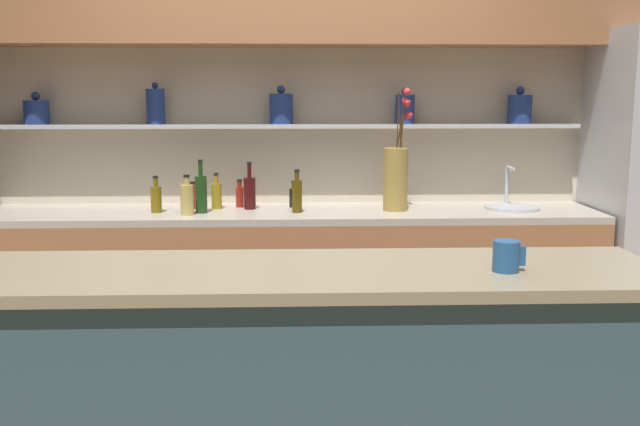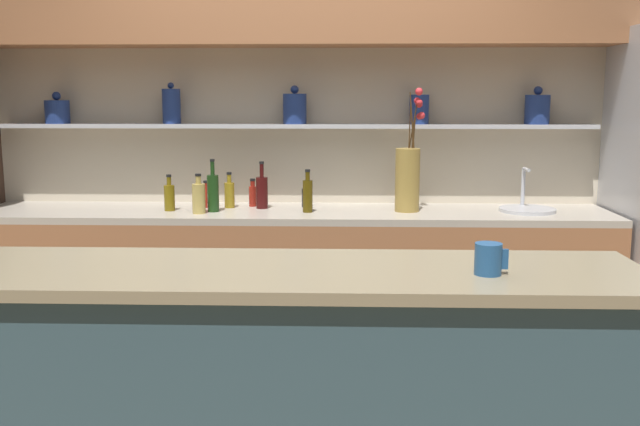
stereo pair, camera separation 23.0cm
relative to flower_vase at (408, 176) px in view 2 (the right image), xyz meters
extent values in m
cube|color=beige|center=(-0.60, 0.37, 0.17)|extent=(5.20, 0.10, 2.60)
cube|color=#B7B7BC|center=(-0.67, 0.23, 0.28)|extent=(3.62, 0.18, 0.02)
cylinder|color=navy|center=(-2.14, 0.22, 0.36)|extent=(0.15, 0.15, 0.14)
sphere|color=navy|center=(-2.14, 0.22, 0.46)|extent=(0.05, 0.05, 0.05)
cylinder|color=navy|center=(-1.43, 0.22, 0.40)|extent=(0.11, 0.11, 0.21)
sphere|color=navy|center=(-1.43, 0.22, 0.52)|extent=(0.04, 0.04, 0.04)
cylinder|color=navy|center=(-0.67, 0.22, 0.38)|extent=(0.14, 0.14, 0.18)
sphere|color=navy|center=(-0.67, 0.22, 0.50)|extent=(0.05, 0.05, 0.05)
cylinder|color=navy|center=(0.08, 0.22, 0.38)|extent=(0.12, 0.12, 0.18)
sphere|color=navy|center=(0.08, 0.22, 0.49)|extent=(0.04, 0.04, 0.04)
cylinder|color=navy|center=(0.79, 0.22, 0.38)|extent=(0.15, 0.15, 0.17)
sphere|color=navy|center=(0.79, 0.22, 0.49)|extent=(0.05, 0.05, 0.05)
cube|color=#99603D|center=(-0.60, 0.15, 0.96)|extent=(4.42, 0.34, 0.42)
cube|color=#99603D|center=(-0.67, 0.01, -0.69)|extent=(3.72, 0.62, 0.88)
cube|color=#ADA393|center=(-0.67, 0.01, -0.23)|extent=(3.72, 0.62, 0.04)
cube|color=#334C56|center=(-0.60, -1.82, -0.64)|extent=(2.42, 0.55, 0.98)
cube|color=gray|center=(-0.60, -1.82, -0.13)|extent=(2.48, 0.61, 0.04)
cylinder|color=olive|center=(0.00, 0.00, -0.02)|extent=(0.14, 0.14, 0.37)
cylinder|color=#4C3319|center=(0.03, 0.00, 0.26)|extent=(0.01, 0.06, 0.18)
sphere|color=red|center=(0.07, 0.01, 0.35)|extent=(0.04, 0.04, 0.04)
cylinder|color=#4C3319|center=(0.02, -0.01, 0.29)|extent=(0.03, 0.06, 0.26)
sphere|color=red|center=(0.05, -0.02, 0.43)|extent=(0.04, 0.04, 0.04)
cylinder|color=#4C3319|center=(0.02, -0.01, 0.32)|extent=(0.04, 0.06, 0.32)
sphere|color=red|center=(0.05, -0.03, 0.49)|extent=(0.04, 0.04, 0.04)
cylinder|color=#4C3319|center=(0.03, 0.02, 0.25)|extent=(0.02, 0.02, 0.18)
sphere|color=red|center=(0.06, 0.04, 0.34)|extent=(0.04, 0.04, 0.04)
cylinder|color=#4C3319|center=(0.00, 0.00, 0.30)|extent=(0.01, 0.04, 0.27)
sphere|color=red|center=(0.04, 0.00, 0.43)|extent=(0.04, 0.04, 0.04)
cylinder|color=#4C3319|center=(0.03, 0.02, 0.29)|extent=(0.04, 0.06, 0.25)
sphere|color=red|center=(0.06, 0.04, 0.41)|extent=(0.04, 0.04, 0.04)
cylinder|color=#B7B7BC|center=(0.70, 0.01, -0.20)|extent=(0.33, 0.33, 0.02)
cylinder|color=#B7B7BC|center=(0.70, 0.13, -0.08)|extent=(0.02, 0.02, 0.22)
cylinder|color=#B7B7BC|center=(0.70, 0.07, 0.03)|extent=(0.02, 0.12, 0.02)
cylinder|color=#193814|center=(-1.14, -0.05, -0.10)|extent=(0.07, 0.07, 0.21)
cylinder|color=#193814|center=(-1.14, -0.05, 0.05)|extent=(0.02, 0.02, 0.08)
cylinder|color=black|center=(-1.14, -0.05, 0.09)|extent=(0.03, 0.03, 0.01)
cylinder|color=tan|center=(-1.21, -0.12, -0.12)|extent=(0.07, 0.07, 0.17)
cylinder|color=tan|center=(-1.21, -0.12, -0.01)|extent=(0.03, 0.03, 0.04)
cylinder|color=black|center=(-1.21, -0.12, 0.02)|extent=(0.03, 0.03, 0.01)
cylinder|color=maroon|center=(-1.21, 0.10, -0.15)|extent=(0.05, 0.05, 0.11)
cylinder|color=maroon|center=(-1.21, 0.10, -0.08)|extent=(0.03, 0.03, 0.04)
cylinder|color=black|center=(-1.21, 0.10, -0.05)|extent=(0.03, 0.03, 0.01)
cylinder|color=brown|center=(-1.40, -0.03, -0.13)|extent=(0.06, 0.06, 0.15)
cylinder|color=brown|center=(-1.40, -0.03, -0.03)|extent=(0.03, 0.03, 0.05)
cylinder|color=black|center=(-1.40, -0.03, 0.00)|extent=(0.03, 0.03, 0.01)
cylinder|color=black|center=(-0.60, 0.14, -0.15)|extent=(0.06, 0.06, 0.11)
cylinder|color=black|center=(-0.60, 0.14, -0.08)|extent=(0.03, 0.03, 0.04)
cylinder|color=black|center=(-0.60, 0.14, -0.05)|extent=(0.03, 0.03, 0.01)
cylinder|color=#380C0C|center=(-0.86, 0.08, -0.11)|extent=(0.07, 0.07, 0.19)
cylinder|color=#380C0C|center=(-0.86, 0.08, 0.02)|extent=(0.02, 0.02, 0.08)
cylinder|color=black|center=(-0.86, 0.08, 0.07)|extent=(0.03, 0.03, 0.01)
cylinder|color=#47380A|center=(-0.58, -0.06, -0.11)|extent=(0.06, 0.06, 0.19)
cylinder|color=#47380A|center=(-0.58, -0.06, 0.00)|extent=(0.03, 0.03, 0.05)
cylinder|color=black|center=(-0.58, -0.06, 0.04)|extent=(0.03, 0.03, 0.01)
cylinder|color=maroon|center=(-0.93, 0.16, -0.15)|extent=(0.05, 0.05, 0.12)
cylinder|color=maroon|center=(-0.93, 0.16, -0.07)|extent=(0.03, 0.03, 0.04)
cylinder|color=black|center=(-0.93, 0.16, -0.04)|extent=(0.03, 0.03, 0.01)
cylinder|color=olive|center=(-1.06, 0.10, -0.13)|extent=(0.06, 0.06, 0.15)
cylinder|color=olive|center=(-1.06, 0.10, -0.03)|extent=(0.03, 0.03, 0.05)
cylinder|color=black|center=(-1.06, 0.10, 0.00)|extent=(0.03, 0.03, 0.01)
cylinder|color=#235184|center=(0.09, -1.89, -0.06)|extent=(0.09, 0.09, 0.10)
cube|color=#235184|center=(0.15, -1.89, -0.06)|extent=(0.02, 0.01, 0.07)
camera|label=1|loc=(-0.60, -4.14, 0.46)|focal=40.00mm
camera|label=2|loc=(-0.37, -4.14, 0.46)|focal=40.00mm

